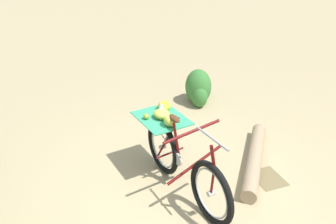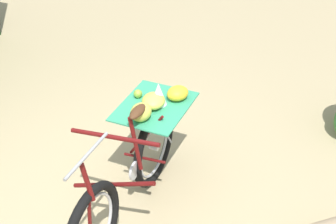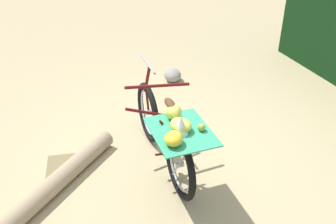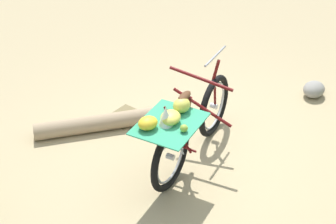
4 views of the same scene
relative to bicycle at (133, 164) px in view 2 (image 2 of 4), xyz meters
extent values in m
plane|color=tan|center=(0.22, -0.20, -0.48)|extent=(60.00, 60.00, 0.00)
torus|color=black|center=(-0.40, -0.07, -0.12)|extent=(0.73, 0.19, 0.73)
torus|color=#B7B7BC|center=(-0.40, -0.07, -0.12)|extent=(0.56, 0.12, 0.57)
cylinder|color=#B7B7BC|center=(-0.40, -0.07, -0.12)|extent=(0.07, 0.09, 0.06)
cylinder|color=#590F0F|center=(0.32, 0.05, 0.05)|extent=(0.15, 0.70, 0.30)
cylinder|color=#590F0F|center=(0.25, 0.04, 0.44)|extent=(0.15, 0.71, 0.11)
cylinder|color=#590F0F|center=(-0.06, -0.01, 0.16)|extent=(0.05, 0.12, 0.49)
cylinder|color=#590F0F|center=(-0.21, -0.04, -0.10)|extent=(0.09, 0.38, 0.05)
cylinder|color=#590F0F|center=(-0.25, -0.05, 0.11)|extent=(0.08, 0.32, 0.47)
cylinder|color=#590F0F|center=(0.65, 0.10, 0.03)|extent=(0.04, 0.05, 0.30)
cylinder|color=#590F0F|center=(0.63, 0.10, 0.33)|extent=(0.05, 0.10, 0.30)
cylinder|color=gray|center=(0.60, 0.10, 0.54)|extent=(0.52, 0.11, 0.02)
ellipsoid|color=#4C2D19|center=(-0.12, -0.02, 0.43)|extent=(0.23, 0.12, 0.06)
cylinder|color=#B7B7BC|center=(-0.02, -0.01, -0.09)|extent=(0.16, 0.05, 0.16)
cylinder|color=#B7B7BC|center=(-0.30, -0.05, 0.07)|extent=(0.05, 0.20, 0.39)
cylinder|color=#B7B7BC|center=(-0.51, -0.09, 0.07)|extent=(0.06, 0.24, 0.39)
cube|color=brown|center=(-0.42, -0.07, 0.28)|extent=(0.66, 0.53, 0.02)
cube|color=#33936B|center=(-0.42, -0.07, 0.29)|extent=(0.76, 0.64, 0.01)
ellipsoid|color=#CCC64C|center=(-0.40, -0.07, 0.36)|extent=(0.28, 0.26, 0.11)
ellipsoid|color=gold|center=(-0.61, 0.03, 0.36)|extent=(0.23, 0.21, 0.12)
ellipsoid|color=#CCC64C|center=(-0.19, -0.05, 0.37)|extent=(0.20, 0.17, 0.15)
sphere|color=#8CAD38|center=(-0.45, -0.26, 0.34)|extent=(0.07, 0.07, 0.07)
cone|color=white|center=(-0.46, -0.06, 0.40)|extent=(0.16, 0.16, 0.20)
camera|label=1|loc=(3.28, -1.38, 2.37)|focal=38.40mm
camera|label=2|loc=(2.44, 1.92, 2.60)|focal=54.16mm
camera|label=3|loc=(-3.32, 0.58, 2.32)|focal=41.35mm
camera|label=4|loc=(-3.53, -2.47, 3.02)|focal=54.46mm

